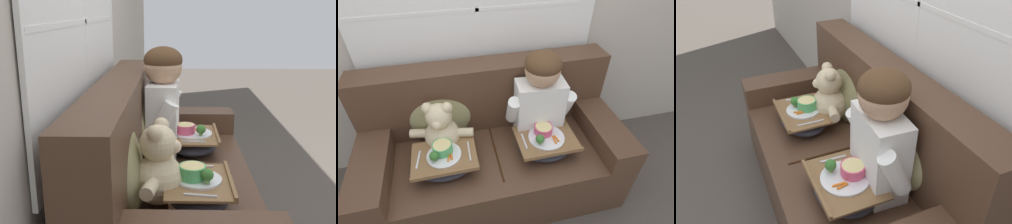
{
  "view_description": "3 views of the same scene",
  "coord_description": "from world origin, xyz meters",
  "views": [
    {
      "loc": [
        -2.04,
        -0.0,
        1.36
      ],
      "look_at": [
        0.13,
        0.04,
        0.78
      ],
      "focal_mm": 42.0,
      "sensor_mm": 36.0,
      "label": 1
    },
    {
      "loc": [
        -0.22,
        -1.29,
        1.87
      ],
      "look_at": [
        0.11,
        0.11,
        0.68
      ],
      "focal_mm": 28.0,
      "sensor_mm": 36.0,
      "label": 2
    },
    {
      "loc": [
        1.45,
        -0.58,
        1.72
      ],
      "look_at": [
        -0.04,
        0.06,
        0.71
      ],
      "focal_mm": 35.0,
      "sensor_mm": 36.0,
      "label": 3
    }
  ],
  "objects": [
    {
      "name": "ground_plane",
      "position": [
        0.0,
        0.0,
        0.0
      ],
      "size": [
        14.0,
        14.0,
        0.0
      ],
      "primitive_type": "plane",
      "color": "#4C443D"
    },
    {
      "name": "wall_back_with_window",
      "position": [
        0.0,
        0.52,
        1.3
      ],
      "size": [
        8.0,
        0.08,
        2.6
      ],
      "color": "#BCB2A3",
      "rests_on": "ground_plane"
    },
    {
      "name": "couch",
      "position": [
        0.0,
        0.07,
        0.35
      ],
      "size": [
        1.83,
        0.84,
        0.98
      ],
      "color": "#4C3323",
      "rests_on": "ground_plane"
    },
    {
      "name": "throw_pillow_behind_child",
      "position": [
        0.35,
        0.23,
        0.67
      ],
      "size": [
        0.43,
        0.21,
        0.45
      ],
      "color": "tan",
      "rests_on": "couch"
    },
    {
      "name": "throw_pillow_behind_teddy",
      "position": [
        -0.35,
        0.23,
        0.67
      ],
      "size": [
        0.45,
        0.22,
        0.47
      ],
      "color": "#898456",
      "rests_on": "couch"
    },
    {
      "name": "child_figure",
      "position": [
        0.35,
        0.08,
        0.83
      ],
      "size": [
        0.48,
        0.24,
        0.67
      ],
      "color": "white",
      "rests_on": "couch"
    },
    {
      "name": "teddy_bear",
      "position": [
        -0.35,
        0.08,
        0.63
      ],
      "size": [
        0.43,
        0.31,
        0.4
      ],
      "color": "beige",
      "rests_on": "couch"
    },
    {
      "name": "lap_tray_child",
      "position": [
        0.35,
        -0.1,
        0.53
      ],
      "size": [
        0.41,
        0.32,
        0.2
      ],
      "color": "#2D2D38",
      "rests_on": "child_figure"
    },
    {
      "name": "lap_tray_teddy",
      "position": [
        -0.35,
        -0.1,
        0.53
      ],
      "size": [
        0.41,
        0.31,
        0.2
      ],
      "color": "#2D2D38",
      "rests_on": "teddy_bear"
    }
  ]
}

